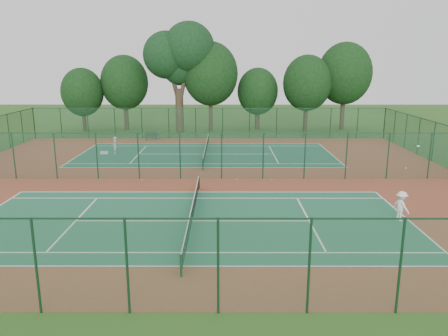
{
  "coord_description": "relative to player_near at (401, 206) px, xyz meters",
  "views": [
    {
      "loc": [
        1.75,
        -31.53,
        8.43
      ],
      "look_at": [
        1.72,
        -3.19,
        1.6
      ],
      "focal_mm": 35.0,
      "sensor_mm": 36.0,
      "label": 1
    }
  ],
  "objects": [
    {
      "name": "stray_ball_b",
      "position": [
        -6.13,
        8.55,
        -0.81
      ],
      "size": [
        0.07,
        0.07,
        0.07
      ],
      "primitive_type": "sphere",
      "color": "#B7C72E",
      "rests_on": "red_pad"
    },
    {
      "name": "red_pad",
      "position": [
        -11.38,
        8.93,
        -0.85
      ],
      "size": [
        40.0,
        36.0,
        0.01
      ],
      "primitive_type": "cube",
      "color": "brown",
      "rests_on": "ground"
    },
    {
      "name": "stray_ball_a",
      "position": [
        -8.71,
        8.67,
        -0.81
      ],
      "size": [
        0.07,
        0.07,
        0.07
      ],
      "primitive_type": "sphere",
      "color": "#E1F037",
      "rests_on": "red_pad"
    },
    {
      "name": "evergreen_row",
      "position": [
        -10.88,
        33.18,
        -0.85
      ],
      "size": [
        39.0,
        5.0,
        12.0
      ],
      "primitive_type": null,
      "color": "black",
      "rests_on": "ground"
    },
    {
      "name": "kit_bag",
      "position": [
        -21.05,
        17.94,
        -0.7
      ],
      "size": [
        0.76,
        0.36,
        0.28
      ],
      "primitive_type": "cube",
      "rotation": [
        0.0,
        0.0,
        0.12
      ],
      "color": "silver",
      "rests_on": "red_pad"
    },
    {
      "name": "ground",
      "position": [
        -11.38,
        8.93,
        -0.85
      ],
      "size": [
        120.0,
        120.0,
        0.0
      ],
      "primitive_type": "plane",
      "color": "#2A561B",
      "rests_on": "ground"
    },
    {
      "name": "player_near",
      "position": [
        0.0,
        0.0,
        0.0
      ],
      "size": [
        0.99,
        1.23,
        1.66
      ],
      "primitive_type": "imported",
      "rotation": [
        0.0,
        0.0,
        1.97
      ],
      "color": "white",
      "rests_on": "court_near"
    },
    {
      "name": "court_far",
      "position": [
        -11.38,
        17.93,
        -0.84
      ],
      "size": [
        23.77,
        10.97,
        0.01
      ],
      "primitive_type": "cube",
      "color": "#1C593F",
      "rests_on": "red_pad"
    },
    {
      "name": "fence_divider",
      "position": [
        -11.38,
        8.93,
        0.91
      ],
      "size": [
        40.0,
        0.09,
        3.5
      ],
      "color": "#17452C",
      "rests_on": "ground"
    },
    {
      "name": "tennis_net_far",
      "position": [
        -11.38,
        17.93,
        -0.31
      ],
      "size": [
        0.1,
        12.9,
        0.97
      ],
      "color": "#133519",
      "rests_on": "ground"
    },
    {
      "name": "fence_south",
      "position": [
        -11.38,
        -9.07,
        0.91
      ],
      "size": [
        40.0,
        0.09,
        3.5
      ],
      "color": "#194D2E",
      "rests_on": "ground"
    },
    {
      "name": "trash_bin",
      "position": [
        -17.33,
        26.45,
        -0.45
      ],
      "size": [
        0.56,
        0.56,
        0.78
      ],
      "primitive_type": "cylinder",
      "rotation": [
        0.0,
        0.0,
        0.38
      ],
      "color": "slate",
      "rests_on": "red_pad"
    },
    {
      "name": "stray_ball_c",
      "position": [
        -15.71,
        8.46,
        -0.81
      ],
      "size": [
        0.07,
        0.07,
        0.07
      ],
      "primitive_type": "sphere",
      "color": "#CDD531",
      "rests_on": "red_pad"
    },
    {
      "name": "fence_north",
      "position": [
        -11.38,
        26.93,
        0.91
      ],
      "size": [
        40.0,
        0.09,
        3.5
      ],
      "color": "#184A2C",
      "rests_on": "ground"
    },
    {
      "name": "court_near",
      "position": [
        -11.38,
        -0.07,
        -0.84
      ],
      "size": [
        23.77,
        10.97,
        0.01
      ],
      "primitive_type": "cube",
      "color": "#206642",
      "rests_on": "red_pad"
    },
    {
      "name": "tennis_net_near",
      "position": [
        -11.38,
        -0.07,
        -0.31
      ],
      "size": [
        0.1,
        12.9,
        0.97
      ],
      "color": "#13341B",
      "rests_on": "ground"
    },
    {
      "name": "bench",
      "position": [
        -17.87,
        25.92,
        -0.38
      ],
      "size": [
        1.5,
        0.86,
        0.89
      ],
      "rotation": [
        0.0,
        0.0,
        0.33
      ],
      "color": "black",
      "rests_on": "red_pad"
    },
    {
      "name": "player_far",
      "position": [
        -20.07,
        18.22,
        -0.03
      ],
      "size": [
        0.41,
        0.6,
        1.61
      ],
      "primitive_type": "imported",
      "rotation": [
        0.0,
        0.0,
        -1.53
      ],
      "color": "silver",
      "rests_on": "court_far"
    },
    {
      "name": "big_tree",
      "position": [
        -15.12,
        31.76,
        8.57
      ],
      "size": [
        8.66,
        6.34,
        13.31
      ],
      "color": "#35291D",
      "rests_on": "ground"
    }
  ]
}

